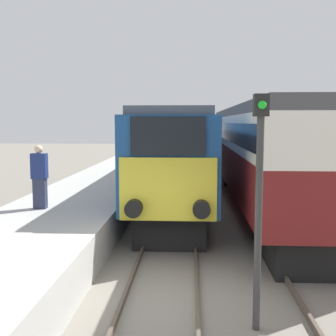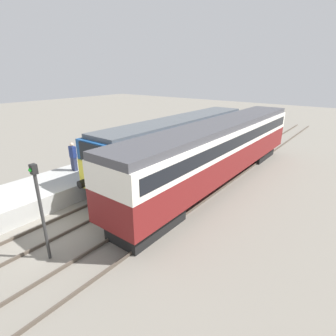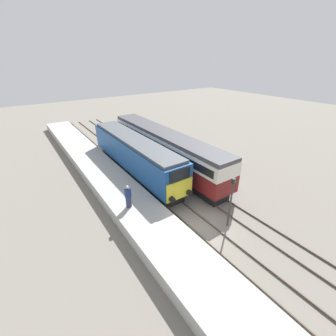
{
  "view_description": "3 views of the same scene",
  "coord_description": "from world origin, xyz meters",
  "px_view_note": "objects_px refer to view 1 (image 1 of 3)",
  "views": [
    {
      "loc": [
        0.58,
        -7.96,
        3.51
      ],
      "look_at": [
        0.0,
        2.63,
        2.35
      ],
      "focal_mm": 45.0,
      "sensor_mm": 36.0,
      "label": 1
    },
    {
      "loc": [
        10.68,
        -4.98,
        6.96
      ],
      "look_at": [
        1.7,
        6.63,
        1.6
      ],
      "focal_mm": 28.0,
      "sensor_mm": 36.0,
      "label": 2
    },
    {
      "loc": [
        -9.27,
        -9.24,
        11.19
      ],
      "look_at": [
        1.7,
        6.63,
        1.6
      ],
      "focal_mm": 24.0,
      "sensor_mm": 36.0,
      "label": 3
    }
  ],
  "objects_px": {
    "locomotive": "(178,152)",
    "signal_post": "(259,193)",
    "passenger_carriage": "(258,147)",
    "person_on_platform": "(40,177)"
  },
  "relations": [
    {
      "from": "signal_post",
      "to": "passenger_carriage",
      "type": "bearing_deg",
      "value": 81.2
    },
    {
      "from": "locomotive",
      "to": "signal_post",
      "type": "distance_m",
      "value": 11.43
    },
    {
      "from": "person_on_platform",
      "to": "passenger_carriage",
      "type": "bearing_deg",
      "value": 40.03
    },
    {
      "from": "locomotive",
      "to": "signal_post",
      "type": "relative_size",
      "value": 3.97
    },
    {
      "from": "passenger_carriage",
      "to": "person_on_platform",
      "type": "distance_m",
      "value": 9.41
    },
    {
      "from": "locomotive",
      "to": "person_on_platform",
      "type": "xyz_separation_m",
      "value": [
        -3.79,
        -6.36,
        -0.29
      ]
    },
    {
      "from": "passenger_carriage",
      "to": "signal_post",
      "type": "relative_size",
      "value": 4.67
    },
    {
      "from": "locomotive",
      "to": "signal_post",
      "type": "bearing_deg",
      "value": -81.45
    },
    {
      "from": "locomotive",
      "to": "person_on_platform",
      "type": "relative_size",
      "value": 8.51
    },
    {
      "from": "passenger_carriage",
      "to": "person_on_platform",
      "type": "xyz_separation_m",
      "value": [
        -7.19,
        -6.04,
        -0.55
      ]
    }
  ]
}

